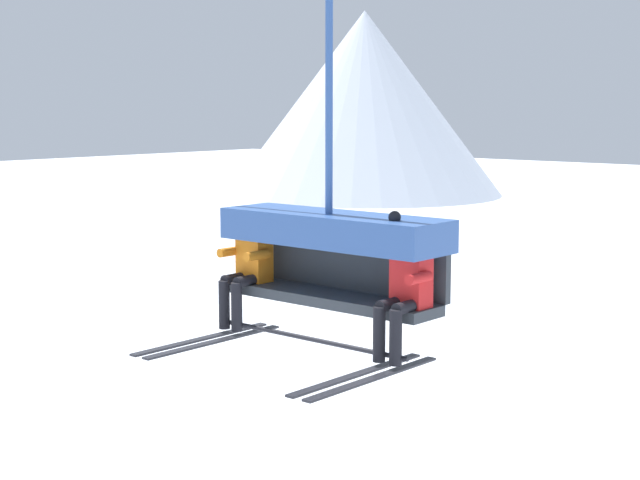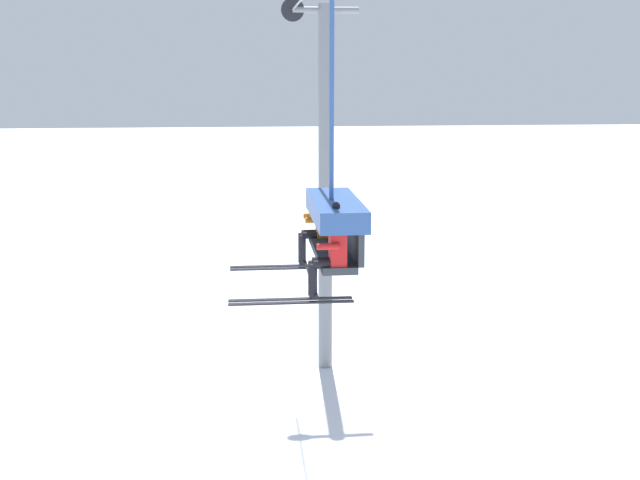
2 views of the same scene
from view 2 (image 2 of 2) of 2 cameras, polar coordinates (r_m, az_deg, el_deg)
The scene contains 4 objects.
lift_tower_near at distance 20.27m, azimuth 0.34°, elevation 4.00°, with size 0.36×1.88×9.38m.
chairlift_chair at distance 11.71m, azimuth 1.16°, elevation 1.74°, with size 2.35×0.74×4.48m.
skier_orange at distance 12.69m, azimuth -0.34°, elevation 0.98°, with size 0.46×1.70×1.23m.
skier_red at distance 10.81m, azimuth 0.63°, elevation -0.85°, with size 0.48×1.70×1.34m.
Camera 2 is at (12.50, -2.08, 7.67)m, focal length 45.00 mm.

